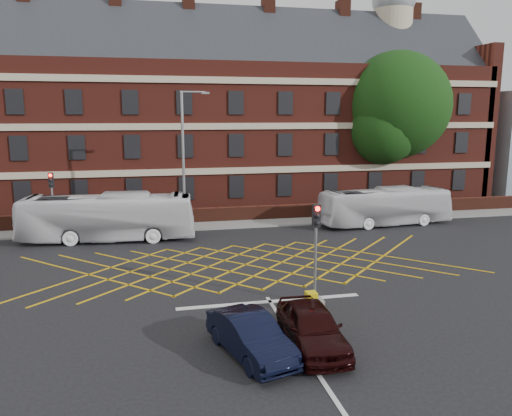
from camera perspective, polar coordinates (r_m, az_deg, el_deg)
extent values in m
plane|color=black|center=(24.93, -0.33, -7.82)|extent=(120.00, 120.00, 0.00)
cube|color=maroon|center=(45.45, -6.13, 8.18)|extent=(50.00, 12.00, 12.00)
cube|color=#202429|center=(45.60, -6.28, 15.73)|extent=(51.00, 10.61, 10.61)
cube|color=#B7A88C|center=(39.38, -5.19, 9.28)|extent=(50.00, 0.18, 0.50)
cube|color=black|center=(39.46, -5.15, 7.11)|extent=(1.20, 0.14, 1.80)
cube|color=#4B1F14|center=(46.01, -15.73, 21.03)|extent=(1.00, 1.40, 3.20)
cylinder|color=#B7A88C|center=(51.11, 15.28, 18.26)|extent=(3.60, 3.60, 6.00)
cube|color=#4B1F14|center=(37.20, -4.46, -0.79)|extent=(56.00, 0.50, 1.10)
cube|color=slate|center=(36.33, -4.24, -1.85)|extent=(60.00, 3.00, 0.12)
cube|color=#CC990C|center=(26.80, -1.22, -6.48)|extent=(8.22, 8.22, 0.02)
cube|color=silver|center=(21.72, 1.61, -10.64)|extent=(8.00, 0.30, 0.02)
cube|color=silver|center=(16.08, 7.46, -18.79)|extent=(0.15, 14.00, 0.02)
imported|color=silver|center=(32.87, -16.56, -1.01)|extent=(11.04, 3.53, 3.02)
imported|color=silver|center=(37.16, 14.55, 0.16)|extent=(9.93, 3.02, 2.73)
imported|color=black|center=(17.00, -0.63, -14.40)|extent=(2.58, 4.44, 1.38)
imported|color=black|center=(17.60, 6.40, -13.33)|extent=(1.91, 4.49, 1.51)
cylinder|color=black|center=(45.41, 15.44, 4.61)|extent=(0.90, 0.90, 6.87)
sphere|color=black|center=(45.20, 15.77, 11.25)|extent=(9.11, 9.11, 9.11)
sphere|color=black|center=(43.82, 14.38, 8.70)|extent=(5.92, 5.92, 5.92)
sphere|color=black|center=(46.62, 16.86, 9.17)|extent=(5.47, 5.47, 5.47)
cube|color=slate|center=(21.64, 6.69, -10.54)|extent=(0.70, 0.70, 0.20)
cylinder|color=gray|center=(21.10, 6.78, -6.35)|extent=(0.12, 0.12, 3.50)
cube|color=black|center=(20.60, 6.91, -0.89)|extent=(0.30, 0.25, 0.95)
sphere|color=#FF0C05|center=(20.41, 7.06, -0.09)|extent=(0.20, 0.20, 0.20)
cube|color=slate|center=(34.87, -21.95, -3.07)|extent=(0.70, 0.70, 0.20)
cylinder|color=gray|center=(34.54, -22.14, -0.41)|extent=(0.12, 0.12, 3.50)
cube|color=black|center=(34.23, -22.37, 2.96)|extent=(0.30, 0.25, 0.95)
sphere|color=#FF0C05|center=(34.06, -22.45, 3.47)|extent=(0.20, 0.20, 0.20)
cube|color=slate|center=(33.41, -8.08, -2.97)|extent=(1.00, 1.00, 0.20)
cylinder|color=gray|center=(32.65, -8.29, 4.82)|extent=(0.18, 0.18, 9.30)
cylinder|color=gray|center=(32.58, -7.25, 13.02)|extent=(1.60, 0.12, 0.12)
cube|color=gray|center=(32.66, -5.82, 12.95)|extent=(0.50, 0.20, 0.12)
cylinder|color=gray|center=(35.66, -24.55, -1.33)|extent=(0.10, 0.10, 2.20)
cube|color=silver|center=(35.44, -24.68, -0.09)|extent=(1.10, 0.06, 0.45)
cube|color=silver|center=(35.52, -24.62, -0.88)|extent=(1.10, 0.06, 0.40)
cube|color=silver|center=(35.61, -24.56, -1.59)|extent=(1.10, 0.06, 0.35)
cube|color=#D7BC0C|center=(20.44, 6.31, -10.75)|extent=(0.43, 0.44, 0.92)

